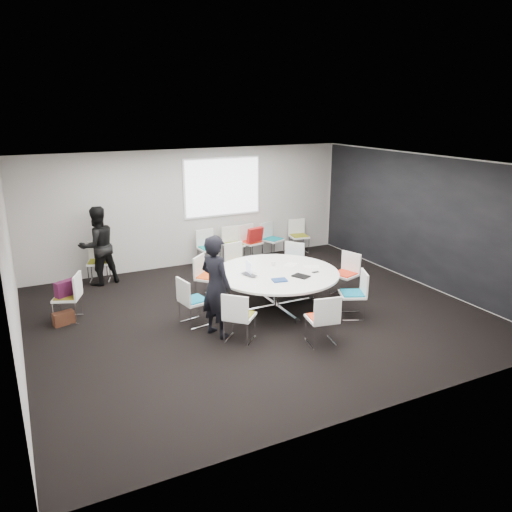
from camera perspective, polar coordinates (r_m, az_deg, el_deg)
name	(u,v)px	position (r m, az deg, el deg)	size (l,w,h in m)	color
room_shell	(261,241)	(9.04, 0.52, 1.68)	(8.08, 7.08, 2.88)	black
conference_table	(276,280)	(9.54, 2.34, -2.81)	(2.38, 2.38, 0.73)	silver
projection_screen	(223,187)	(12.31, -3.83, 7.86)	(1.90, 0.03, 1.35)	white
chair_ring_a	(344,282)	(10.42, 10.08, -2.98)	(0.57, 0.58, 0.88)	silver
chair_ring_b	(291,271)	(10.99, 3.98, -1.70)	(0.63, 0.63, 0.88)	silver
chair_ring_c	(238,271)	(10.97, -2.02, -1.72)	(0.53, 0.52, 0.88)	silver
chair_ring_d	(208,285)	(10.14, -5.48, -3.35)	(0.64, 0.64, 0.88)	silver
chair_ring_e	(194,310)	(8.99, -7.12, -6.12)	(0.52, 0.53, 0.88)	silver
chair_ring_f	(239,326)	(8.31, -1.91, -7.98)	(0.64, 0.64, 0.88)	silver
chair_ring_g	(322,329)	(8.28, 7.53, -8.22)	(0.53, 0.53, 0.88)	silver
chair_ring_h	(352,303)	(9.39, 10.97, -5.29)	(0.60, 0.60, 0.88)	silver
chair_back_a	(209,255)	(12.18, -5.44, 0.11)	(0.50, 0.49, 0.88)	silver
chair_back_b	(234,251)	(12.44, -2.59, 0.53)	(0.46, 0.45, 0.88)	silver
chair_back_c	(251,249)	(12.64, -0.57, 0.81)	(0.56, 0.55, 0.88)	silver
chair_back_d	(272,246)	(12.91, 1.90, 1.15)	(0.60, 0.59, 0.88)	silver
chair_back_e	(299,242)	(13.29, 4.91, 1.55)	(0.53, 0.52, 0.88)	silver
chair_spare_left	(69,306)	(9.70, -20.59, -5.36)	(0.59, 0.60, 0.88)	silver
chair_person_back	(99,269)	(11.59, -17.49, -1.48)	(0.57, 0.57, 0.88)	silver
person_main	(216,286)	(8.32, -4.60, -3.48)	(0.64, 0.42, 1.76)	black
person_back	(98,246)	(11.27, -17.64, 1.12)	(0.84, 0.65, 1.72)	black
laptop	(251,274)	(9.30, -0.57, -2.11)	(0.34, 0.22, 0.03)	#333338
laptop_lid	(248,267)	(9.36, -0.88, -1.23)	(0.30, 0.02, 0.22)	silver
notebook_black	(301,276)	(9.25, 5.15, -2.30)	(0.22, 0.30, 0.02)	black
tablet_folio	(280,280)	(9.01, 2.71, -2.76)	(0.26, 0.20, 0.03)	navy
papers_right	(290,265)	(9.92, 3.95, -0.99)	(0.30, 0.21, 0.00)	white
papers_front	(312,267)	(9.83, 6.38, -1.23)	(0.30, 0.21, 0.00)	white
cup	(273,264)	(9.82, 1.99, -0.88)	(0.08, 0.08, 0.09)	white
phone	(316,272)	(9.52, 6.82, -1.84)	(0.14, 0.07, 0.01)	black
maroon_bag	(66,288)	(9.59, -20.89, -3.45)	(0.40, 0.14, 0.28)	#41112C
brown_bag	(64,318)	(9.60, -21.13, -6.65)	(0.36, 0.16, 0.24)	#402014
red_jacket	(255,235)	(12.33, -0.10, 2.45)	(0.44, 0.10, 0.35)	#A61514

